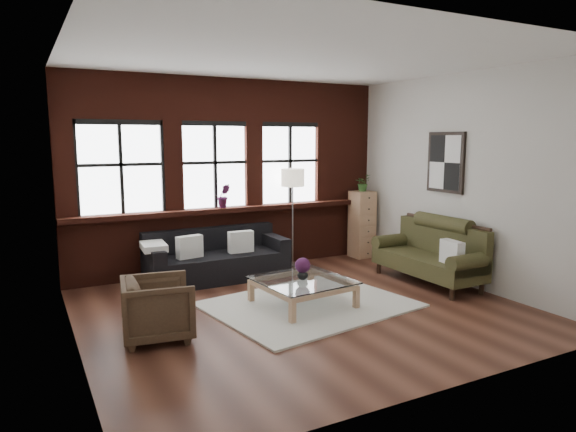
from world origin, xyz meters
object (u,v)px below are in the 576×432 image
dark_sofa (217,255)px  vintage_settee (428,251)px  armchair (158,308)px  drawer_chest (362,224)px  coffee_table (303,293)px  vase (303,274)px  floor_lamp (293,214)px

dark_sofa → vintage_settee: size_ratio=1.17×
vintage_settee → armchair: 4.23m
drawer_chest → vintage_settee: bearing=-94.9°
coffee_table → drawer_chest: drawer_chest is taller
armchair → vase: (1.98, 0.23, 0.09)m
dark_sofa → armchair: bearing=-125.3°
armchair → vase: size_ratio=5.08×
vintage_settee → drawer_chest: size_ratio=1.51×
armchair → coffee_table: armchair is taller
dark_sofa → coffee_table: size_ratio=1.96×
floor_lamp → armchair: bearing=-142.4°
vase → floor_lamp: floor_lamp is taller
armchair → coffee_table: bearing=-74.9°
coffee_table → vase: 0.26m
vintage_settee → dark_sofa: bearing=148.2°
armchair → vase: bearing=-74.9°
armchair → vase: armchair is taller
dark_sofa → drawer_chest: drawer_chest is taller
armchair → coffee_table: size_ratio=0.68×
armchair → drawer_chest: (4.38, 2.23, 0.28)m
vintage_settee → vase: size_ratio=12.51×
drawer_chest → coffee_table: bearing=-140.2°
dark_sofa → coffee_table: (0.55, -1.79, -0.22)m
vase → vintage_settee: bearing=1.6°
vintage_settee → floor_lamp: bearing=123.9°
armchair → vase: 1.99m
dark_sofa → vintage_settee: vintage_settee is taller
floor_lamp → vintage_settee: bearing=-56.1°
dark_sofa → vase: (0.55, -1.79, 0.04)m
coffee_table → vase: bearing=141.3°
drawer_chest → dark_sofa: bearing=-175.9°
vase → floor_lamp: (0.93, 2.01, 0.48)m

